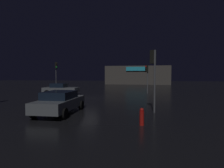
{
  "coord_description": "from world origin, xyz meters",
  "views": [
    {
      "loc": [
        6.2,
        -18.36,
        2.41
      ],
      "look_at": [
        1.99,
        4.07,
        1.32
      ],
      "focal_mm": 29.6,
      "sensor_mm": 36.0,
      "label": 1
    }
  ],
  "objects_px": {
    "traffic_signal_cross_right": "(56,69)",
    "car_far": "(60,102)",
    "store_building": "(138,75)",
    "traffic_signal_cross_left": "(153,66)",
    "fire_hydrant": "(142,117)",
    "car_near": "(61,89)",
    "traffic_signal_opposite": "(147,73)"
  },
  "relations": [
    {
      "from": "traffic_signal_cross_left",
      "to": "fire_hydrant",
      "type": "xyz_separation_m",
      "value": [
        -0.63,
        -3.3,
        -2.6
      ]
    },
    {
      "from": "car_near",
      "to": "car_far",
      "type": "distance_m",
      "value": 11.23
    },
    {
      "from": "fire_hydrant",
      "to": "car_near",
      "type": "bearing_deg",
      "value": 130.06
    },
    {
      "from": "car_far",
      "to": "fire_hydrant",
      "type": "bearing_deg",
      "value": -20.01
    },
    {
      "from": "store_building",
      "to": "traffic_signal_cross_left",
      "type": "distance_m",
      "value": 40.15
    },
    {
      "from": "store_building",
      "to": "fire_hydrant",
      "type": "height_order",
      "value": "store_building"
    },
    {
      "from": "car_far",
      "to": "fire_hydrant",
      "type": "height_order",
      "value": "car_far"
    },
    {
      "from": "traffic_signal_opposite",
      "to": "traffic_signal_cross_right",
      "type": "height_order",
      "value": "traffic_signal_cross_right"
    },
    {
      "from": "traffic_signal_opposite",
      "to": "traffic_signal_cross_left",
      "type": "relative_size",
      "value": 0.92
    },
    {
      "from": "car_near",
      "to": "fire_hydrant",
      "type": "xyz_separation_m",
      "value": [
        10.06,
        -11.96,
        -0.31
      ]
    },
    {
      "from": "store_building",
      "to": "traffic_signal_cross_left",
      "type": "height_order",
      "value": "store_building"
    },
    {
      "from": "traffic_signal_cross_left",
      "to": "fire_hydrant",
      "type": "height_order",
      "value": "traffic_signal_cross_left"
    },
    {
      "from": "traffic_signal_opposite",
      "to": "traffic_signal_cross_left",
      "type": "height_order",
      "value": "traffic_signal_cross_left"
    },
    {
      "from": "fire_hydrant",
      "to": "traffic_signal_opposite",
      "type": "bearing_deg",
      "value": 89.13
    },
    {
      "from": "traffic_signal_cross_left",
      "to": "car_far",
      "type": "xyz_separation_m",
      "value": [
        -5.76,
        -1.43,
        -2.28
      ]
    },
    {
      "from": "traffic_signal_cross_left",
      "to": "car_far",
      "type": "bearing_deg",
      "value": -166.04
    },
    {
      "from": "store_building",
      "to": "traffic_signal_cross_left",
      "type": "xyz_separation_m",
      "value": [
        2.83,
        -40.04,
        0.6
      ]
    },
    {
      "from": "store_building",
      "to": "traffic_signal_cross_right",
      "type": "xyz_separation_m",
      "value": [
        -10.95,
        -26.49,
        0.92
      ]
    },
    {
      "from": "store_building",
      "to": "car_far",
      "type": "bearing_deg",
      "value": -94.04
    },
    {
      "from": "traffic_signal_cross_right",
      "to": "car_near",
      "type": "bearing_deg",
      "value": -57.68
    },
    {
      "from": "car_near",
      "to": "traffic_signal_cross_right",
      "type": "bearing_deg",
      "value": 122.32
    },
    {
      "from": "traffic_signal_opposite",
      "to": "traffic_signal_cross_right",
      "type": "relative_size",
      "value": 0.85
    },
    {
      "from": "car_far",
      "to": "traffic_signal_cross_right",
      "type": "bearing_deg",
      "value": 118.14
    },
    {
      "from": "traffic_signal_opposite",
      "to": "car_far",
      "type": "height_order",
      "value": "traffic_signal_opposite"
    },
    {
      "from": "traffic_signal_opposite",
      "to": "car_near",
      "type": "height_order",
      "value": "traffic_signal_opposite"
    },
    {
      "from": "car_near",
      "to": "fire_hydrant",
      "type": "relative_size",
      "value": 4.96
    },
    {
      "from": "fire_hydrant",
      "to": "traffic_signal_cross_left",
      "type": "bearing_deg",
      "value": 79.29
    },
    {
      "from": "traffic_signal_opposite",
      "to": "car_far",
      "type": "relative_size",
      "value": 0.81
    },
    {
      "from": "traffic_signal_cross_right",
      "to": "traffic_signal_opposite",
      "type": "bearing_deg",
      "value": -4.71
    },
    {
      "from": "traffic_signal_cross_right",
      "to": "car_near",
      "type": "xyz_separation_m",
      "value": [
        3.1,
        -4.9,
        -2.61
      ]
    },
    {
      "from": "traffic_signal_cross_right",
      "to": "car_far",
      "type": "relative_size",
      "value": 0.96
    },
    {
      "from": "car_far",
      "to": "traffic_signal_cross_left",
      "type": "bearing_deg",
      "value": 13.96
    }
  ]
}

